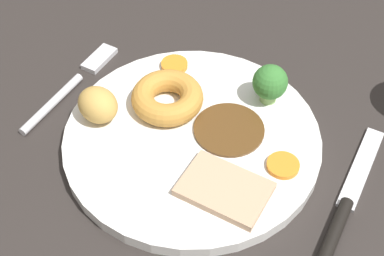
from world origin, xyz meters
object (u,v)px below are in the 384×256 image
Objects in this scene: carrot_coin_front at (174,65)px; carrot_coin_back at (283,165)px; yorkshire_pudding at (167,97)px; fork at (73,83)px; knife at (344,210)px; meat_slice_main at (224,189)px; roast_potato_left at (97,105)px; dinner_plate at (192,139)px; broccoli_floret at (270,83)px.

carrot_coin_front is 17.46cm from carrot_coin_back.
carrot_coin_front is at bearing 111.63° from yorkshire_pudding.
carrot_coin_front is at bearing -52.29° from fork.
meat_slice_main is at bearing 110.59° from knife.
dinner_plate is at bearing 12.93° from roast_potato_left.
roast_potato_left is 0.28× the size of fork.
yorkshire_pudding reaches higher than knife.
fork is (-9.20, -6.47, -1.29)cm from carrot_coin_front.
carrot_coin_back is at bearing 78.69° from knife.
dinner_plate is at bearing -178.15° from carrot_coin_back.
broccoli_floret is (-0.88, 12.70, 1.97)cm from meat_slice_main.
carrot_coin_back is (13.45, -2.13, -0.93)cm from yorkshire_pudding.
meat_slice_main is 1.06× the size of yorkshire_pudding.
broccoli_floret reaches higher than fork.
roast_potato_left is at bearing -144.61° from broccoli_floret.
roast_potato_left is 0.23× the size of knife.
meat_slice_main is 10.91cm from knife.
yorkshire_pudding is (-9.75, 7.19, 0.77)cm from meat_slice_main.
yorkshire_pudding reaches higher than fork.
dinner_plate is 1.37× the size of knife.
fork is at bearing 148.51° from roast_potato_left.
meat_slice_main is at bearing -36.38° from yorkshire_pudding.
broccoli_floret is at bearing 120.88° from carrot_coin_back.
carrot_coin_front is (3.15, 10.17, -1.46)cm from roast_potato_left.
fork is at bearing -162.47° from broccoli_floret.
carrot_coin_back is (18.81, 2.47, -1.50)cm from roast_potato_left.
roast_potato_left is at bearing 170.28° from meat_slice_main.
carrot_coin_front reaches higher than knife.
meat_slice_main is at bearing -126.17° from carrot_coin_back.
yorkshire_pudding is 0.40× the size of knife.
meat_slice_main reaches higher than carrot_coin_front.
broccoli_floret is at bearing 93.94° from meat_slice_main.
fork is (-6.05, 3.71, -2.75)cm from roast_potato_left.
roast_potato_left is 19.03cm from carrot_coin_back.
dinner_plate is at bearing -30.91° from yorkshire_pudding.
carrot_coin_front reaches higher than dinner_plate.
fork is at bearing 163.43° from meat_slice_main.
knife is at bearing -10.02° from yorkshire_pudding.
fork is (-15.47, 1.54, -0.31)cm from dinner_plate.
broccoli_floret reaches higher than carrot_coin_back.
yorkshire_pudding reaches higher than carrot_coin_back.
carrot_coin_back is (15.66, -7.71, -0.04)cm from carrot_coin_front.
broccoli_floret is (4.82, 7.95, 3.07)cm from dinner_plate.
broccoli_floret reaches higher than yorkshire_pudding.
broccoli_floret is at bearing -0.31° from carrot_coin_front.
yorkshire_pudding is at bearing 80.79° from knife.
yorkshire_pudding is at bearing -148.15° from broccoli_floret.
roast_potato_left is at bearing -118.90° from fork.
carrot_coin_front is (-11.97, 12.76, -0.12)cm from meat_slice_main.
carrot_coin_front is 0.68× the size of broccoli_floret.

